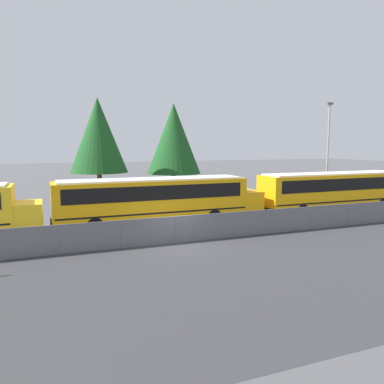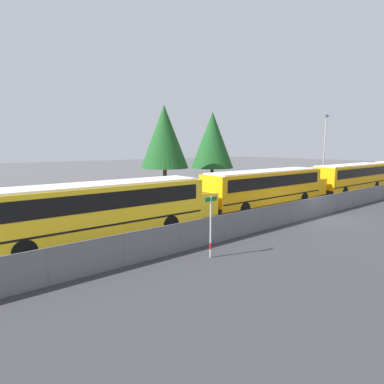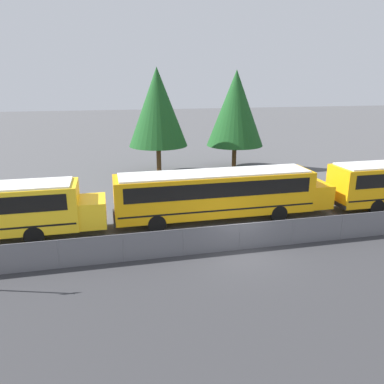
{
  "view_description": "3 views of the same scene",
  "coord_description": "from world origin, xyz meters",
  "views": [
    {
      "loc": [
        -6.43,
        -18.88,
        5.3
      ],
      "look_at": [
        2.91,
        5.05,
        2.07
      ],
      "focal_mm": 35.0,
      "sensor_mm": 36.0,
      "label": 1
    },
    {
      "loc": [
        -20.17,
        -11.47,
        5.09
      ],
      "look_at": [
        -7.97,
        4.39,
        2.07
      ],
      "focal_mm": 28.0,
      "sensor_mm": 36.0,
      "label": 2
    },
    {
      "loc": [
        -6.49,
        -17.0,
        8.59
      ],
      "look_at": [
        -1.4,
        5.0,
        1.82
      ],
      "focal_mm": 35.0,
      "sensor_mm": 36.0,
      "label": 3
    }
  ],
  "objects": [
    {
      "name": "school_bus_3",
      "position": [
        0.27,
        4.5,
        1.9
      ],
      "size": [
        14.04,
        2.6,
        3.16
      ],
      "color": "orange",
      "rests_on": "ground_plane"
    },
    {
      "name": "tree_0",
      "position": [
        -1.71,
        17.65,
        6.22
      ],
      "size": [
        5.43,
        5.43,
        9.76
      ],
      "color": "#51381E",
      "rests_on": "ground_plane"
    },
    {
      "name": "school_bus_2",
      "position": [
        -14.15,
        4.27,
        1.9
      ],
      "size": [
        14.04,
        2.6,
        3.16
      ],
      "color": "yellow",
      "rests_on": "ground_plane"
    },
    {
      "name": "light_pole",
      "position": [
        18.7,
        9.83,
        5.03
      ],
      "size": [
        0.6,
        0.24,
        9.28
      ],
      "color": "gray",
      "rests_on": "ground_plane"
    },
    {
      "name": "tree_2",
      "position": [
        6.02,
        18.22,
        5.96
      ],
      "size": [
        5.56,
        5.56,
        9.58
      ],
      "color": "#51381E",
      "rests_on": "ground_plane"
    },
    {
      "name": "fence",
      "position": [
        -0.0,
        -0.0,
        0.76
      ],
      "size": [
        114.19,
        0.07,
        1.48
      ],
      "color": "#9EA0A5",
      "rests_on": "ground_plane"
    },
    {
      "name": "school_bus_4",
      "position": [
        14.83,
        4.19,
        1.9
      ],
      "size": [
        14.04,
        2.6,
        3.16
      ],
      "color": "orange",
      "rests_on": "ground_plane"
    },
    {
      "name": "ground_plane",
      "position": [
        0.0,
        0.0,
        0.0
      ],
      "size": [
        200.0,
        200.0,
        0.0
      ],
      "primitive_type": "plane",
      "color": "#4C4C4F"
    },
    {
      "name": "street_sign",
      "position": [
        -11.39,
        -1.45,
        1.54
      ],
      "size": [
        0.7,
        0.09,
        2.91
      ],
      "color": "#B7B7BC",
      "rests_on": "ground_plane"
    }
  ]
}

